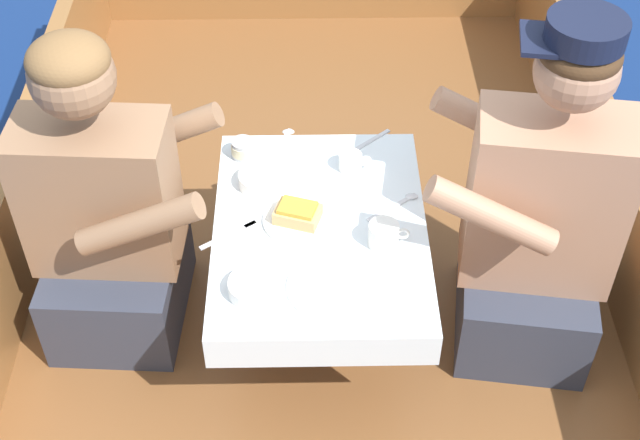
{
  "coord_description": "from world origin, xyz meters",
  "views": [
    {
      "loc": [
        -0.03,
        -1.65,
        2.41
      ],
      "look_at": [
        0.0,
        0.04,
        0.78
      ],
      "focal_mm": 50.0,
      "sensor_mm": 36.0,
      "label": 1
    }
  ],
  "objects_px": {
    "person_port": "(107,218)",
    "sandwich": "(298,213)",
    "coffee_cup_port": "(384,234)",
    "tin_can": "(243,149)",
    "person_starboard": "(538,224)",
    "coffee_cup_starboard": "(351,162)"
  },
  "relations": [
    {
      "from": "person_port",
      "to": "tin_can",
      "type": "relative_size",
      "value": 14.4
    },
    {
      "from": "person_port",
      "to": "sandwich",
      "type": "xyz_separation_m",
      "value": [
        0.52,
        -0.06,
        0.07
      ]
    },
    {
      "from": "person_starboard",
      "to": "tin_can",
      "type": "height_order",
      "value": "person_starboard"
    },
    {
      "from": "person_starboard",
      "to": "coffee_cup_port",
      "type": "height_order",
      "value": "person_starboard"
    },
    {
      "from": "tin_can",
      "to": "coffee_cup_port",
      "type": "bearing_deg",
      "value": -43.55
    },
    {
      "from": "tin_can",
      "to": "person_starboard",
      "type": "bearing_deg",
      "value": -19.5
    },
    {
      "from": "person_starboard",
      "to": "tin_can",
      "type": "xyz_separation_m",
      "value": [
        -0.8,
        0.28,
        0.04
      ]
    },
    {
      "from": "sandwich",
      "to": "coffee_cup_port",
      "type": "distance_m",
      "value": 0.24
    },
    {
      "from": "person_port",
      "to": "coffee_cup_starboard",
      "type": "relative_size",
      "value": 10.36
    },
    {
      "from": "person_port",
      "to": "coffee_cup_starboard",
      "type": "xyz_separation_m",
      "value": [
        0.67,
        0.15,
        0.07
      ]
    },
    {
      "from": "sandwich",
      "to": "person_port",
      "type": "bearing_deg",
      "value": 173.13
    },
    {
      "from": "sandwich",
      "to": "coffee_cup_starboard",
      "type": "xyz_separation_m",
      "value": [
        0.15,
        0.21,
        -0.0
      ]
    },
    {
      "from": "person_starboard",
      "to": "sandwich",
      "type": "relative_size",
      "value": 7.76
    },
    {
      "from": "sandwich",
      "to": "coffee_cup_port",
      "type": "relative_size",
      "value": 1.26
    },
    {
      "from": "person_port",
      "to": "tin_can",
      "type": "height_order",
      "value": "person_port"
    },
    {
      "from": "person_port",
      "to": "tin_can",
      "type": "distance_m",
      "value": 0.43
    },
    {
      "from": "sandwich",
      "to": "coffee_cup_port",
      "type": "xyz_separation_m",
      "value": [
        0.22,
        -0.09,
        0.0
      ]
    },
    {
      "from": "person_starboard",
      "to": "coffee_cup_port",
      "type": "bearing_deg",
      "value": 19.21
    },
    {
      "from": "coffee_cup_starboard",
      "to": "tin_can",
      "type": "bearing_deg",
      "value": 168.68
    },
    {
      "from": "person_port",
      "to": "sandwich",
      "type": "height_order",
      "value": "person_port"
    },
    {
      "from": "person_port",
      "to": "tin_can",
      "type": "bearing_deg",
      "value": 33.63
    },
    {
      "from": "coffee_cup_port",
      "to": "tin_can",
      "type": "distance_m",
      "value": 0.52
    }
  ]
}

